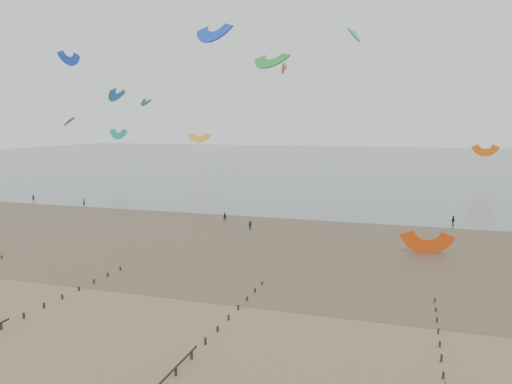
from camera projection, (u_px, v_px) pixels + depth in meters
ground at (181, 321)px, 44.95m from camera, size 500.00×500.00×0.00m
sea_and_shore at (254, 236)px, 78.66m from camera, size 500.00×665.00×0.03m
kitesurfer_lead at (84, 203)px, 106.68m from camera, size 0.71×0.61×1.64m
kitesurfers at (475, 228)px, 81.13m from camera, size 139.45×17.22×1.79m
grounded_kite at (426, 254)px, 68.23m from camera, size 6.04×4.76×3.27m
kites_airborne at (329, 106)px, 132.60m from camera, size 245.81×102.43×37.27m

